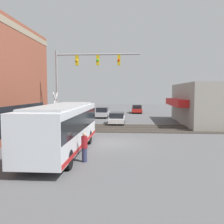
{
  "coord_description": "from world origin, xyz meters",
  "views": [
    {
      "loc": [
        -18.44,
        -1.37,
        3.83
      ],
      "look_at": [
        4.84,
        0.33,
        1.96
      ],
      "focal_mm": 40.0,
      "sensor_mm": 36.0,
      "label": 1
    }
  ],
  "objects": [
    {
      "name": "parked_car_red",
      "position": [
        27.39,
        -2.6,
        0.7
      ],
      "size": [
        4.81,
        1.82,
        1.51
      ],
      "color": "#B21E19",
      "rests_on": "ground"
    },
    {
      "name": "pedestrian_near_bus",
      "position": [
        -5.15,
        1.12,
        0.83
      ],
      "size": [
        0.34,
        0.34,
        1.63
      ],
      "color": "#2D3351",
      "rests_on": "ground"
    },
    {
      "name": "parked_car_silver",
      "position": [
        18.98,
        2.8,
        0.71
      ],
      "size": [
        4.66,
        1.82,
        1.54
      ],
      "color": "#B7B7BC",
      "rests_on": "ground"
    },
    {
      "name": "parked_car_white",
      "position": [
        11.48,
        0.2,
        0.65
      ],
      "size": [
        4.77,
        1.82,
        1.39
      ],
      "color": "silver",
      "rests_on": "ground"
    },
    {
      "name": "city_bus",
      "position": [
        -3.29,
        2.8,
        1.67
      ],
      "size": [
        10.18,
        2.59,
        3.04
      ],
      "color": "silver",
      "rests_on": "ground"
    },
    {
      "name": "rail_track_far",
      "position": [
        9.2,
        0.0,
        0.03
      ],
      "size": [
        2.6,
        60.0,
        0.15
      ],
      "color": "#332D28",
      "rests_on": "ground"
    },
    {
      "name": "rail_track_near",
      "position": [
        6.0,
        0.0,
        0.03
      ],
      "size": [
        2.6,
        60.0,
        0.15
      ],
      "color": "#332D28",
      "rests_on": "ground"
    },
    {
      "name": "traffic_signal_gantry",
      "position": [
        4.7,
        3.23,
        5.7
      ],
      "size": [
        0.42,
        7.89,
        7.7
      ],
      "color": "gray",
      "rests_on": "ground"
    },
    {
      "name": "crossing_signal",
      "position": [
        4.03,
        5.49,
        2.3
      ],
      "size": [
        1.41,
        1.18,
        3.81
      ],
      "color": "gray",
      "rests_on": "ground"
    },
    {
      "name": "shop_building",
      "position": [
        12.35,
        -11.78,
        2.43
      ],
      "size": [
        12.94,
        9.87,
        4.85
      ],
      "color": "gray",
      "rests_on": "ground"
    },
    {
      "name": "ground_plane",
      "position": [
        0.0,
        0.0,
        0.0
      ],
      "size": [
        120.0,
        120.0,
        0.0
      ],
      "primitive_type": "plane",
      "color": "#565659"
    }
  ]
}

